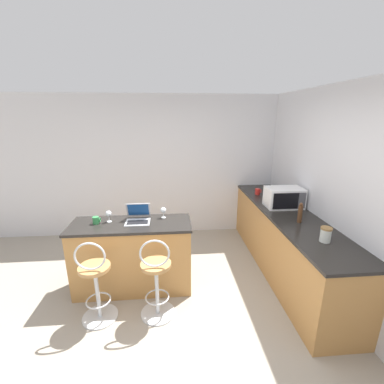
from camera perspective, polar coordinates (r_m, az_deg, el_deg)
ground_plane at (r=3.20m, az=-3.60°, el=-27.54°), size 20.00×20.00×0.00m
wall_back at (r=4.84m, az=-4.60°, el=5.52°), size 12.00×0.06×2.60m
wall_right at (r=3.17m, az=34.17°, el=-3.39°), size 0.06×12.00×2.60m
breakfast_bar at (r=3.55m, az=-12.97°, el=-13.65°), size 1.51×0.57×0.93m
counter_right at (r=4.05m, az=19.79°, el=-10.25°), size 0.67×2.96×0.93m
bar_stool_near at (r=3.16m, az=-20.61°, el=-18.40°), size 0.40×0.40×1.00m
bar_stool_far at (r=3.05m, az=-7.92°, el=-18.77°), size 0.40×0.40×1.00m
laptop at (r=3.38m, az=-11.90°, el=-5.38°), size 0.31×0.31×0.23m
microwave at (r=4.00m, az=19.78°, el=-1.16°), size 0.52×0.33×0.29m
mug_red at (r=4.53m, az=14.40°, el=0.10°), size 0.10×0.08×0.10m
wine_glass_tall at (r=3.40m, az=-6.37°, el=-4.11°), size 0.07×0.07×0.14m
pepper_mill at (r=3.51m, az=22.90°, el=-4.33°), size 0.06×0.06×0.26m
storage_jar at (r=3.12m, az=27.57°, el=-8.36°), size 0.12×0.12×0.16m
mug_green at (r=3.44m, az=-20.53°, el=-5.88°), size 0.10×0.08×0.09m
wine_glass_short at (r=3.42m, az=-18.05°, el=-4.66°), size 0.07×0.07×0.15m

